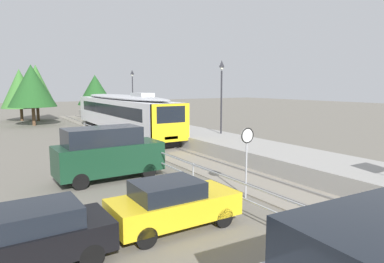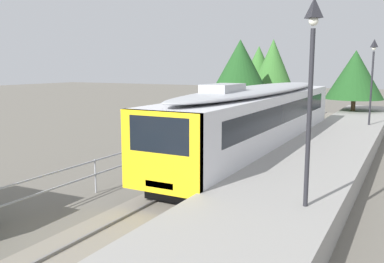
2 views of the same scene
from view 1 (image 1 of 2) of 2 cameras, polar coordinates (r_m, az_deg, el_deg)
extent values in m
plane|color=#6B665B|center=(23.14, -12.26, -3.43)|extent=(160.00, 160.00, 0.00)
cube|color=gray|center=(24.25, -5.55, -2.71)|extent=(3.20, 60.00, 0.06)
cube|color=slate|center=(23.94, -7.10, -2.69)|extent=(0.08, 60.00, 0.08)
cube|color=slate|center=(24.56, -4.04, -2.39)|extent=(0.08, 60.00, 0.08)
cube|color=silver|center=(31.04, -11.79, 3.04)|extent=(2.80, 19.02, 2.55)
cube|color=yellow|center=(22.43, -3.67, 1.47)|extent=(2.80, 0.24, 2.55)
cube|color=black|center=(22.31, -3.59, 2.88)|extent=(2.13, 0.08, 1.12)
cube|color=black|center=(31.01, -11.81, 3.79)|extent=(2.82, 15.98, 0.92)
ellipsoid|color=#B2B5BA|center=(30.96, -11.87, 5.73)|extent=(2.69, 18.26, 0.44)
cube|color=#B2B5BA|center=(26.52, -8.41, 6.11)|extent=(1.10, 2.20, 0.36)
cube|color=#EAE5C6|center=(22.50, -3.56, -1.07)|extent=(1.00, 0.10, 0.20)
cube|color=black|center=(24.69, -6.12, -1.62)|extent=(2.24, 3.20, 0.55)
cube|color=black|center=(37.93, -15.35, 1.40)|extent=(2.24, 3.20, 0.55)
cube|color=#999691|center=(25.74, 0.96, -1.12)|extent=(3.90, 60.00, 0.90)
cylinder|color=#232328|center=(24.87, 4.98, 4.92)|extent=(0.12, 0.12, 4.60)
pyramid|color=#232328|center=(24.90, 5.06, 11.36)|extent=(0.34, 0.34, 0.50)
sphere|color=silver|center=(24.88, 5.05, 10.63)|extent=(0.24, 0.24, 0.24)
cylinder|color=#232328|center=(40.32, -10.00, 5.88)|extent=(0.12, 0.12, 4.60)
pyramid|color=#232328|center=(40.34, -10.09, 9.86)|extent=(0.34, 0.34, 0.50)
sphere|color=silver|center=(40.33, -10.08, 9.40)|extent=(0.24, 0.24, 0.24)
cylinder|color=#9EA0A5|center=(13.47, 9.15, -6.56)|extent=(0.07, 0.07, 2.20)
cylinder|color=white|center=(13.18, 9.34, -0.66)|extent=(0.60, 0.03, 0.60)
torus|color=black|center=(13.17, 9.38, -0.67)|extent=(0.61, 0.05, 0.61)
cube|color=#9EA0A5|center=(13.86, 0.20, -5.62)|extent=(0.05, 36.00, 0.05)
cube|color=#9EA0A5|center=(13.99, 0.20, -7.66)|extent=(0.05, 36.00, 0.05)
cylinder|color=#9EA0A5|center=(14.00, 0.20, -7.91)|extent=(0.06, 0.06, 1.25)
cylinder|color=#9EA0A5|center=(22.00, -12.18, -2.34)|extent=(0.06, 0.06, 1.25)
cylinder|color=#9EA0A5|center=(30.56, -17.77, 0.24)|extent=(0.06, 0.06, 1.25)
cube|color=gold|center=(10.73, -3.01, -12.61)|extent=(4.02, 1.81, 0.72)
cube|color=black|center=(10.42, -4.25, -9.70)|extent=(2.02, 1.57, 0.50)
cylinder|color=black|center=(12.12, 0.74, -11.99)|extent=(0.62, 0.21, 0.62)
cylinder|color=black|center=(10.93, 5.33, -14.27)|extent=(0.62, 0.21, 0.62)
cylinder|color=black|center=(11.01, -11.25, -14.23)|extent=(0.62, 0.21, 0.62)
cylinder|color=black|center=(9.68, -7.79, -17.32)|extent=(0.62, 0.21, 0.62)
cube|color=black|center=(9.37, -26.25, -16.53)|extent=(4.05, 1.87, 0.72)
cube|color=black|center=(9.17, -24.90, -12.87)|extent=(2.04, 1.60, 0.50)
cylinder|color=black|center=(9.04, -16.65, -19.47)|extent=(0.63, 0.22, 0.62)
cylinder|color=black|center=(10.42, -19.17, -15.82)|extent=(0.63, 0.22, 0.62)
cube|color=#143823|center=(16.37, -13.81, -4.37)|extent=(4.97, 2.14, 1.35)
cube|color=black|center=(16.08, -14.94, -0.73)|extent=(3.47, 1.85, 0.80)
cylinder|color=black|center=(17.87, -9.79, -5.46)|extent=(0.73, 0.27, 0.72)
cylinder|color=black|center=(16.36, -7.34, -6.64)|extent=(0.73, 0.27, 0.72)
cylinder|color=black|center=(16.87, -19.94, -6.60)|extent=(0.73, 0.27, 0.72)
cylinder|color=black|center=(15.27, -18.39, -8.02)|extent=(0.73, 0.27, 0.72)
cylinder|color=brown|center=(41.63, -25.22, 2.36)|extent=(0.36, 0.36, 2.12)
cone|color=#1E4C1E|center=(41.50, -25.49, 7.02)|extent=(5.09, 5.09, 4.65)
cylinder|color=brown|center=(48.13, -26.87, 2.60)|extent=(0.36, 0.36, 1.64)
cone|color=#38702D|center=(48.00, -27.11, 6.49)|extent=(4.63, 4.63, 4.90)
cylinder|color=brown|center=(47.91, -15.93, 3.27)|extent=(0.36, 0.36, 1.89)
cone|color=#1E4C1E|center=(47.79, -16.06, 6.80)|extent=(4.73, 4.73, 4.03)
cylinder|color=brown|center=(47.11, -24.61, 2.77)|extent=(0.36, 0.36, 1.85)
cone|color=#38702D|center=(46.99, -24.85, 7.07)|extent=(4.45, 4.45, 5.22)
camera|label=2|loc=(19.41, 30.09, 7.16)|focal=38.49mm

